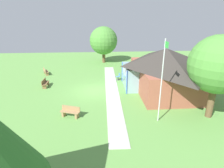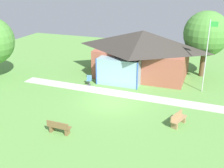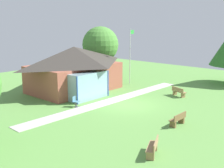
# 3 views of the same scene
# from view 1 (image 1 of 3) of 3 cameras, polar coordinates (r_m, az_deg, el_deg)

# --- Properties ---
(ground_plane) EXTENTS (44.00, 44.00, 0.00)m
(ground_plane) POSITION_cam_1_polar(r_m,az_deg,el_deg) (19.55, -5.18, -2.07)
(ground_plane) COLOR #609947
(pavilion) EXTENTS (9.32, 7.20, 4.35)m
(pavilion) POSITION_cam_1_polar(r_m,az_deg,el_deg) (19.61, 15.31, 4.37)
(pavilion) COLOR #A35642
(pavilion) RESTS_ON ground_plane
(footpath) EXTENTS (18.42, 1.70, 0.03)m
(footpath) POSITION_cam_1_polar(r_m,az_deg,el_deg) (19.58, -0.02, -1.90)
(footpath) COLOR #BCB7B2
(footpath) RESTS_ON ground_plane
(flagpole) EXTENTS (0.64, 0.08, 5.97)m
(flagpole) POSITION_cam_1_polar(r_m,az_deg,el_deg) (13.24, 14.91, 1.52)
(flagpole) COLOR silver
(flagpole) RESTS_ON ground_plane
(bench_front_center) EXTENTS (1.51, 0.47, 0.84)m
(bench_front_center) POSITION_cam_1_polar(r_m,az_deg,el_deg) (21.65, -19.61, 0.17)
(bench_front_center) COLOR brown
(bench_front_center) RESTS_ON ground_plane
(bench_mid_right) EXTENTS (0.91, 1.56, 0.84)m
(bench_mid_right) POSITION_cam_1_polar(r_m,az_deg,el_deg) (14.87, -12.53, -8.28)
(bench_mid_right) COLOR #9E7A51
(bench_mid_right) RESTS_ON ground_plane
(bench_front_left) EXTENTS (1.55, 1.03, 0.84)m
(bench_front_left) POSITION_cam_1_polar(r_m,az_deg,el_deg) (26.23, -19.46, 3.57)
(bench_front_left) COLOR #9E7A51
(bench_front_left) RESTS_ON ground_plane
(patio_chair_west) EXTENTS (0.54, 0.54, 0.86)m
(patio_chair_west) POSITION_cam_1_polar(r_m,az_deg,el_deg) (22.63, 1.96, 2.24)
(patio_chair_west) COLOR teal
(patio_chair_west) RESTS_ON ground_plane
(tree_west_hedge) EXTENTS (4.42, 4.42, 5.77)m
(tree_west_hedge) POSITION_cam_1_polar(r_m,az_deg,el_deg) (30.83, -2.58, 12.99)
(tree_west_hedge) COLOR brown
(tree_west_hedge) RESTS_ON ground_plane
(tree_behind_pavilion_right) EXTENTS (4.16, 4.16, 6.19)m
(tree_behind_pavilion_right) POSITION_cam_1_polar(r_m,az_deg,el_deg) (15.16, 29.54, 5.06)
(tree_behind_pavilion_right) COLOR brown
(tree_behind_pavilion_right) RESTS_ON ground_plane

